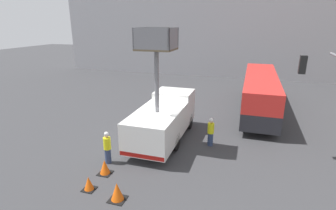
% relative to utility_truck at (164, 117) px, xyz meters
% --- Properties ---
extents(ground_plane, '(120.00, 120.00, 0.00)m').
position_rel_utility_truck_xyz_m(ground_plane, '(0.04, -0.10, -1.52)').
color(ground_plane, '#38383A').
extents(building_backdrop_far, '(44.00, 10.00, 12.58)m').
position_rel_utility_truck_xyz_m(building_backdrop_far, '(0.04, 25.95, 4.78)').
color(building_backdrop_far, '#9E9EA3').
rests_on(building_backdrop_far, ground_plane).
extents(utility_truck, '(2.48, 6.79, 6.80)m').
position_rel_utility_truck_xyz_m(utility_truck, '(0.00, 0.00, 0.00)').
color(utility_truck, silver).
rests_on(utility_truck, ground_plane).
extents(city_bus, '(2.47, 12.43, 2.98)m').
position_rel_utility_truck_xyz_m(city_bus, '(5.69, 7.81, 0.26)').
color(city_bus, '#232328').
rests_on(city_bus, ground_plane).
extents(road_worker_near_truck, '(0.38, 0.38, 1.75)m').
position_rel_utility_truck_xyz_m(road_worker_near_truck, '(-1.86, -3.61, -0.64)').
color(road_worker_near_truck, navy).
rests_on(road_worker_near_truck, ground_plane).
extents(road_worker_directing, '(0.38, 0.38, 1.74)m').
position_rel_utility_truck_xyz_m(road_worker_directing, '(2.91, 0.05, -0.65)').
color(road_worker_directing, navy).
rests_on(road_worker_directing, ground_plane).
extents(traffic_cone_near_truck, '(0.69, 0.69, 0.79)m').
position_rel_utility_truck_xyz_m(traffic_cone_near_truck, '(0.04, -6.16, -1.14)').
color(traffic_cone_near_truck, black).
rests_on(traffic_cone_near_truck, ground_plane).
extents(traffic_cone_mid_road, '(0.64, 0.64, 0.73)m').
position_rel_utility_truck_xyz_m(traffic_cone_mid_road, '(-1.48, -4.58, -1.17)').
color(traffic_cone_mid_road, black).
rests_on(traffic_cone_mid_road, ground_plane).
extents(traffic_cone_far_side, '(0.55, 0.55, 0.63)m').
position_rel_utility_truck_xyz_m(traffic_cone_far_side, '(-1.48, -5.92, -1.22)').
color(traffic_cone_far_side, black).
rests_on(traffic_cone_far_side, ground_plane).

